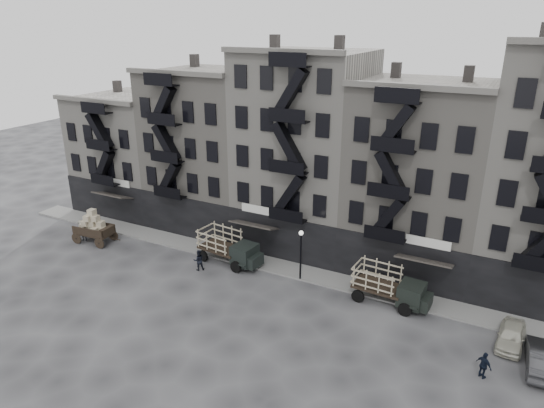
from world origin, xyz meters
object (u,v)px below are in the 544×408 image
at_px(pedestrian_mid, 199,260).
at_px(policeman, 484,365).
at_px(pedestrian_west, 84,232).
at_px(stake_truck_west, 229,245).
at_px(horse, 80,225).
at_px(stake_truck_east, 390,284).
at_px(wagon, 93,224).
at_px(car_far, 542,358).
at_px(car_east, 511,336).

height_order(pedestrian_mid, policeman, pedestrian_mid).
bearing_deg(pedestrian_west, pedestrian_mid, -24.58).
bearing_deg(stake_truck_west, horse, -168.50).
relative_size(stake_truck_west, policeman, 3.48).
bearing_deg(pedestrian_mid, stake_truck_east, 145.47).
bearing_deg(stake_truck_east, pedestrian_west, -171.26).
relative_size(horse, wagon, 0.47).
xyz_separation_m(car_far, policeman, (-2.96, -2.39, 0.11)).
relative_size(pedestrian_west, pedestrian_mid, 0.95).
height_order(stake_truck_west, car_far, stake_truck_west).
height_order(stake_truck_west, pedestrian_west, stake_truck_west).
bearing_deg(policeman, pedestrian_mid, 25.88).
relative_size(pedestrian_mid, policeman, 1.05).
xyz_separation_m(horse, wagon, (2.74, -0.90, 1.02)).
height_order(wagon, stake_truck_west, wagon).
bearing_deg(stake_truck_east, horse, -173.67).
height_order(car_east, policeman, policeman).
bearing_deg(horse, stake_truck_east, -68.85).
xyz_separation_m(stake_truck_east, car_far, (9.87, -2.96, -0.85)).
height_order(stake_truck_east, pedestrian_mid, stake_truck_east).
bearing_deg(policeman, pedestrian_west, 29.13).
bearing_deg(stake_truck_west, stake_truck_east, 6.50).
height_order(horse, car_east, horse).
bearing_deg(pedestrian_west, stake_truck_west, -15.65).
bearing_deg(stake_truck_east, pedestrian_mid, -167.77).
xyz_separation_m(car_east, pedestrian_west, (-36.20, -1.28, 0.19)).
bearing_deg(stake_truck_east, car_far, -13.10).
xyz_separation_m(horse, stake_truck_east, (29.69, 1.42, 0.82)).
bearing_deg(policeman, car_far, -107.36).
bearing_deg(stake_truck_west, pedestrian_west, -163.59).
distance_m(wagon, stake_truck_east, 27.06).
height_order(car_far, policeman, policeman).
bearing_deg(pedestrian_mid, car_east, 139.43).
xyz_separation_m(wagon, car_far, (36.83, -0.65, -1.04)).
height_order(stake_truck_east, car_east, stake_truck_east).
xyz_separation_m(car_east, policeman, (-1.26, -4.10, 0.19)).
xyz_separation_m(horse, car_far, (39.56, -1.54, -0.02)).
bearing_deg(car_far, car_east, -48.08).
distance_m(wagon, pedestrian_west, 1.43).
height_order(stake_truck_west, policeman, stake_truck_west).
bearing_deg(pedestrian_west, policeman, -30.21).
relative_size(stake_truck_east, policeman, 3.34).
bearing_deg(car_east, stake_truck_west, -179.05).
height_order(stake_truck_west, pedestrian_mid, stake_truck_west).
relative_size(horse, car_east, 0.47).
bearing_deg(wagon, car_east, -3.09).
height_order(wagon, car_far, wagon).
relative_size(stake_truck_east, pedestrian_west, 3.32).
xyz_separation_m(stake_truck_west, car_far, (23.54, -2.95, -0.89)).
relative_size(horse, pedestrian_west, 1.06).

